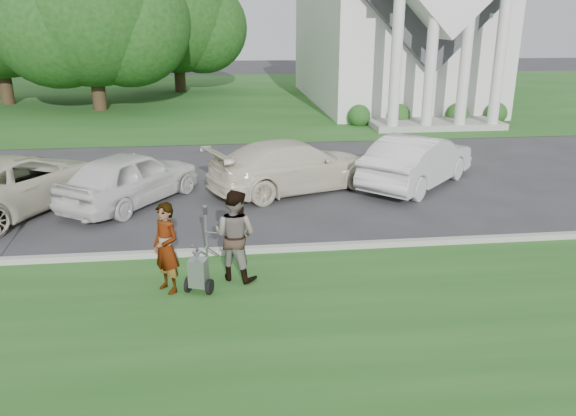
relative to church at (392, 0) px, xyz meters
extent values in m
plane|color=#333335|center=(-9.00, -23.11, -5.94)|extent=(120.00, 120.00, 0.00)
cube|color=#21551D|center=(-9.00, -26.11, -5.93)|extent=(80.00, 7.00, 0.01)
cube|color=#21551D|center=(-9.00, 3.89, -5.93)|extent=(80.00, 30.00, 0.01)
cube|color=#9E9E93|center=(-9.00, -22.56, -5.86)|extent=(80.00, 0.18, 0.15)
cube|color=white|center=(0.00, 0.89, -2.44)|extent=(9.00, 16.00, 7.00)
cube|color=#9E9E93|center=(0.00, -8.31, -5.79)|extent=(6.20, 2.60, 0.30)
cylinder|color=white|center=(-2.40, -9.31, -2.94)|extent=(0.50, 0.50, 6.00)
cylinder|color=white|center=(-0.80, -9.31, -2.94)|extent=(0.50, 0.50, 6.00)
cylinder|color=white|center=(0.80, -9.31, -2.94)|extent=(0.50, 0.50, 6.00)
cylinder|color=white|center=(2.40, -9.31, -2.94)|extent=(0.50, 0.50, 6.00)
sphere|color=#1E4C19|center=(-3.50, -7.41, -5.49)|extent=(1.10, 1.10, 1.10)
sphere|color=#1E4C19|center=(-1.50, -7.41, -5.49)|extent=(1.10, 1.10, 1.10)
sphere|color=#1E4C19|center=(1.50, -7.41, -5.49)|extent=(1.10, 1.10, 1.10)
sphere|color=#1E4C19|center=(3.50, -7.41, -5.49)|extent=(1.10, 1.10, 1.10)
cylinder|color=#332316|center=(-17.00, -1.11, -4.34)|extent=(0.76, 0.76, 3.20)
sphere|color=#194114|center=(-17.00, -1.11, -0.43)|extent=(8.40, 8.40, 8.40)
sphere|color=#194114|center=(-15.11, -0.81, -1.27)|extent=(6.89, 6.89, 6.89)
sphere|color=#194114|center=(-18.68, -1.41, -1.06)|extent=(7.22, 7.22, 7.22)
cylinder|color=#332316|center=(-23.00, 1.89, -4.14)|extent=(0.76, 0.76, 3.60)
sphere|color=#194114|center=(-20.93, 2.19, -0.73)|extent=(7.54, 7.54, 7.54)
cylinder|color=#332316|center=(-13.00, 6.89, -4.44)|extent=(0.76, 0.76, 3.00)
sphere|color=#194114|center=(-13.00, 6.89, -0.85)|extent=(7.60, 7.60, 7.60)
sphere|color=#194114|center=(-11.29, 7.19, -1.61)|extent=(6.23, 6.23, 6.23)
sphere|color=#194114|center=(-14.52, 6.59, -1.42)|extent=(6.54, 6.54, 6.54)
cylinder|color=black|center=(-10.88, -24.28, -5.79)|extent=(0.17, 0.30, 0.30)
cylinder|color=black|center=(-10.47, -24.43, -5.79)|extent=(0.17, 0.30, 0.30)
cylinder|color=#2D2D33|center=(-10.67, -24.36, -5.79)|extent=(0.48, 0.20, 0.04)
cube|color=#93969B|center=(-10.67, -24.36, -5.52)|extent=(0.40, 0.36, 0.55)
cone|color=#93969B|center=(-10.67, -24.36, -5.15)|extent=(0.22, 0.22, 0.16)
cylinder|color=#2D2D33|center=(-10.67, -24.36, -5.07)|extent=(0.04, 0.04, 0.06)
cylinder|color=#93969B|center=(-10.64, -23.86, -5.27)|extent=(0.27, 0.70, 0.52)
cylinder|color=#93969B|center=(-10.38, -23.95, -5.27)|extent=(0.27, 0.70, 0.52)
cylinder|color=#93969B|center=(-10.39, -23.57, -5.02)|extent=(0.31, 0.13, 0.03)
imported|color=#999999|center=(-11.25, -24.21, -5.06)|extent=(0.74, 0.76, 1.76)
imported|color=#999999|center=(-9.95, -23.81, -5.01)|extent=(1.13, 1.06, 1.85)
cylinder|color=#93969B|center=(-10.54, -23.04, -5.37)|extent=(0.04, 0.04, 1.14)
cube|color=#2D2D33|center=(-10.54, -23.04, -4.73)|extent=(0.09, 0.07, 0.17)
cylinder|color=#93969B|center=(-10.54, -23.04, -4.64)|extent=(0.09, 0.09, 0.03)
imported|color=beige|center=(-15.72, -18.74, -5.18)|extent=(4.74, 6.01, 1.52)
imported|color=white|center=(-12.72, -18.64, -5.18)|extent=(4.00, 4.72, 1.53)
imported|color=#EBE5C8|center=(-8.03, -17.86, -5.18)|extent=(5.68, 3.97, 1.53)
imported|color=silver|center=(-4.15, -17.80, -5.14)|extent=(4.59, 4.67, 1.60)
camera|label=1|loc=(-10.10, -34.12, -0.94)|focal=35.00mm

